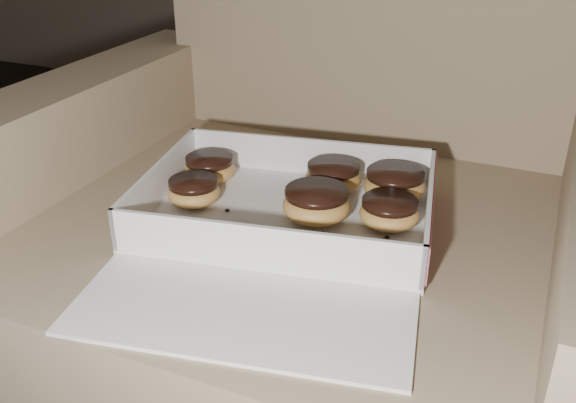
% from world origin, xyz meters
% --- Properties ---
extents(armchair, '(0.94, 0.80, 0.98)m').
position_xyz_m(armchair, '(0.61, 0.62, 0.31)').
color(armchair, '#917C5C').
rests_on(armchair, floor).
extents(bakery_box, '(0.47, 0.52, 0.07)m').
position_xyz_m(bakery_box, '(0.61, 0.49, 0.45)').
color(bakery_box, white).
rests_on(bakery_box, armchair).
extents(donut_a, '(0.09, 0.09, 0.05)m').
position_xyz_m(donut_a, '(0.64, 0.53, 0.47)').
color(donut_a, gold).
rests_on(donut_a, bakery_box).
extents(donut_b, '(0.08, 0.08, 0.04)m').
position_xyz_m(donut_b, '(0.46, 0.50, 0.47)').
color(donut_b, gold).
rests_on(donut_b, bakery_box).
extents(donut_c, '(0.08, 0.08, 0.04)m').
position_xyz_m(donut_c, '(0.44, 0.58, 0.47)').
color(donut_c, gold).
rests_on(donut_c, bakery_box).
extents(donut_d, '(0.09, 0.09, 0.04)m').
position_xyz_m(donut_d, '(0.63, 0.63, 0.47)').
color(donut_d, gold).
rests_on(donut_d, bakery_box).
extents(donut_e, '(0.08, 0.08, 0.04)m').
position_xyz_m(donut_e, '(0.74, 0.55, 0.47)').
color(donut_e, gold).
rests_on(donut_e, bakery_box).
extents(donut_f, '(0.09, 0.09, 0.05)m').
position_xyz_m(donut_f, '(0.72, 0.63, 0.47)').
color(donut_f, gold).
rests_on(donut_f, bakery_box).
extents(crumb_a, '(0.01, 0.01, 0.00)m').
position_xyz_m(crumb_a, '(0.75, 0.51, 0.45)').
color(crumb_a, black).
rests_on(crumb_a, bakery_box).
extents(crumb_b, '(0.01, 0.01, 0.00)m').
position_xyz_m(crumb_b, '(0.66, 0.49, 0.45)').
color(crumb_b, black).
rests_on(crumb_b, bakery_box).
extents(crumb_c, '(0.01, 0.01, 0.00)m').
position_xyz_m(crumb_c, '(0.52, 0.50, 0.45)').
color(crumb_c, black).
rests_on(crumb_c, bakery_box).
extents(crumb_d, '(0.01, 0.01, 0.00)m').
position_xyz_m(crumb_d, '(0.45, 0.41, 0.45)').
color(crumb_d, black).
rests_on(crumb_d, bakery_box).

